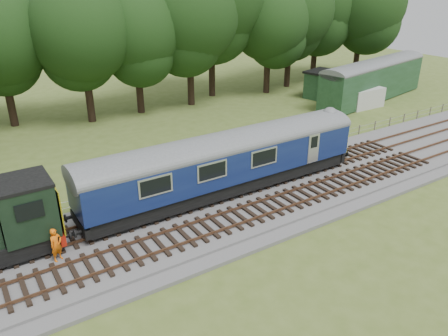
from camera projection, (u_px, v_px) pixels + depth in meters
ground at (204, 217)px, 24.82m from camera, size 120.00×120.00×0.00m
ballast at (204, 215)px, 24.75m from camera, size 70.00×7.00×0.35m
track_north at (191, 201)px, 25.72m from camera, size 67.20×2.40×0.21m
track_south at (219, 223)px, 23.42m from camera, size 67.20×2.40×0.21m
fence at (168, 188)px, 28.27m from camera, size 64.00×0.12×1.00m
tree_line at (87, 119)px, 41.66m from camera, size 70.00×8.00×18.00m
dmu_railcar at (226, 158)px, 26.03m from camera, size 18.05×2.86×3.88m
worker at (56, 245)px, 20.22m from camera, size 0.73×0.63×1.68m
parked_coach at (374, 78)px, 47.04m from camera, size 16.98×6.00×4.28m
shed at (325, 85)px, 47.99m from camera, size 4.47×4.47×2.99m
caravan at (364, 98)px, 44.88m from camera, size 4.10×2.05×1.99m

